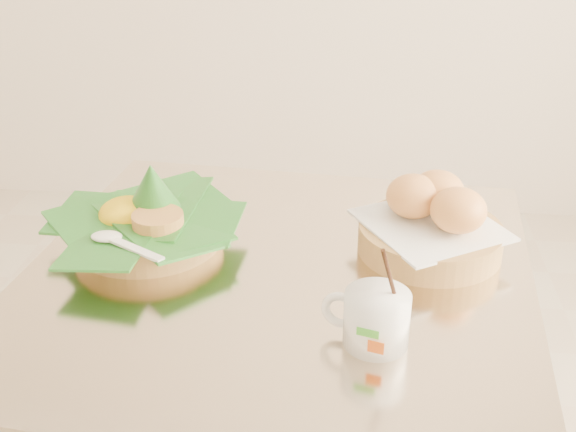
# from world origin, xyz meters

# --- Properties ---
(cafe_table) EXTENTS (0.76, 0.76, 0.75)m
(cafe_table) POSITION_xyz_m (0.14, 0.03, 0.53)
(cafe_table) COLOR gray
(cafe_table) RESTS_ON floor
(rice_basket) EXTENTS (0.28, 0.28, 0.14)m
(rice_basket) POSITION_xyz_m (-0.07, 0.10, 0.79)
(rice_basket) COLOR tan
(rice_basket) RESTS_ON cafe_table
(bread_basket) EXTENTS (0.24, 0.24, 0.11)m
(bread_basket) POSITION_xyz_m (0.35, 0.12, 0.79)
(bread_basket) COLOR tan
(bread_basket) RESTS_ON cafe_table
(coffee_mug) EXTENTS (0.11, 0.08, 0.13)m
(coffee_mug) POSITION_xyz_m (0.27, -0.12, 0.79)
(coffee_mug) COLOR white
(coffee_mug) RESTS_ON cafe_table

